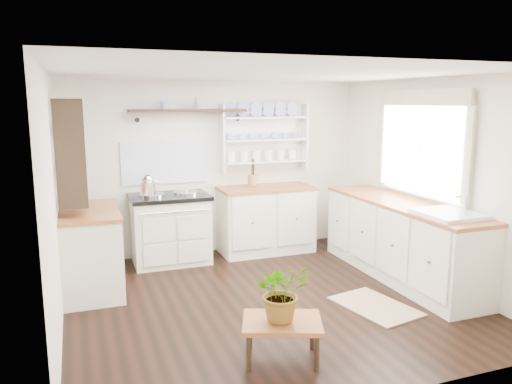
{
  "coord_description": "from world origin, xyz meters",
  "views": [
    {
      "loc": [
        -1.8,
        -4.58,
        2.04
      ],
      "look_at": [
        -0.04,
        0.25,
        1.1
      ],
      "focal_mm": 35.0,
      "sensor_mm": 36.0,
      "label": 1
    }
  ],
  "objects": [
    {
      "name": "potted_plant",
      "position": [
        -0.34,
        -1.19,
        0.57
      ],
      "size": [
        0.49,
        0.44,
        0.48
      ],
      "primitive_type": "imported",
      "rotation": [
        0.0,
        0.0,
        -0.18
      ],
      "color": "#3F7233",
      "rests_on": "center_table"
    },
    {
      "name": "left_cabinets",
      "position": [
        -1.7,
        0.9,
        0.46
      ],
      "size": [
        0.62,
        1.13,
        0.9
      ],
      "color": "beige",
      "rests_on": "floor"
    },
    {
      "name": "back_cabinets",
      "position": [
        0.6,
        1.6,
        0.46
      ],
      "size": [
        1.27,
        0.63,
        0.9
      ],
      "color": "beige",
      "rests_on": "floor"
    },
    {
      "name": "ceiling",
      "position": [
        0.0,
        0.0,
        2.3
      ],
      "size": [
        4.0,
        3.8,
        0.01
      ],
      "primitive_type": "cube",
      "color": "white",
      "rests_on": "wall_back"
    },
    {
      "name": "left_shelving",
      "position": [
        -1.84,
        0.9,
        1.55
      ],
      "size": [
        0.28,
        0.8,
        1.05
      ],
      "primitive_type": "cube",
      "color": "black",
      "rests_on": "wall_left"
    },
    {
      "name": "right_cabinets",
      "position": [
        1.7,
        0.1,
        0.46
      ],
      "size": [
        0.62,
        2.43,
        0.9
      ],
      "color": "beige",
      "rests_on": "floor"
    },
    {
      "name": "center_table",
      "position": [
        -0.34,
        -1.19,
        0.29
      ],
      "size": [
        0.74,
        0.63,
        0.34
      ],
      "rotation": [
        0.0,
        0.0,
        -0.37
      ],
      "color": "brown",
      "rests_on": "floor"
    },
    {
      "name": "wall_left",
      "position": [
        -2.0,
        0.0,
        1.15
      ],
      "size": [
        0.02,
        3.8,
        2.3
      ],
      "primitive_type": "cube",
      "color": "silver",
      "rests_on": "ground"
    },
    {
      "name": "kettle",
      "position": [
        -0.99,
        1.45,
        1.05
      ],
      "size": [
        0.19,
        0.19,
        0.23
      ],
      "primitive_type": null,
      "color": "silver",
      "rests_on": "aga_cooker"
    },
    {
      "name": "high_shelf",
      "position": [
        -0.4,
        1.78,
        1.91
      ],
      "size": [
        1.5,
        0.29,
        0.16
      ],
      "color": "black",
      "rests_on": "wall_back"
    },
    {
      "name": "aga_cooker",
      "position": [
        -0.71,
        1.57,
        0.45
      ],
      "size": [
        0.98,
        0.68,
        0.91
      ],
      "color": "beige",
      "rests_on": "floor"
    },
    {
      "name": "floor_rug",
      "position": [
        0.95,
        -0.56,
        0.01
      ],
      "size": [
        0.71,
        0.94,
        0.02
      ],
      "primitive_type": "cube",
      "rotation": [
        0.0,
        0.0,
        0.2
      ],
      "color": "#7E6749",
      "rests_on": "floor"
    },
    {
      "name": "wall_right",
      "position": [
        2.0,
        0.0,
        1.15
      ],
      "size": [
        0.02,
        3.8,
        2.3
      ],
      "primitive_type": "cube",
      "color": "silver",
      "rests_on": "ground"
    },
    {
      "name": "plate_rack",
      "position": [
        0.65,
        1.86,
        1.56
      ],
      "size": [
        1.2,
        0.22,
        0.9
      ],
      "color": "white",
      "rests_on": "wall_back"
    },
    {
      "name": "wall_back",
      "position": [
        0.0,
        1.9,
        1.15
      ],
      "size": [
        4.0,
        0.02,
        2.3
      ],
      "primitive_type": "cube",
      "color": "silver",
      "rests_on": "ground"
    },
    {
      "name": "floor",
      "position": [
        0.0,
        0.0,
        0.0
      ],
      "size": [
        4.0,
        3.8,
        0.01
      ],
      "primitive_type": "cube",
      "color": "black",
      "rests_on": "ground"
    },
    {
      "name": "utensil_crock",
      "position": [
        0.44,
        1.68,
        0.98
      ],
      "size": [
        0.13,
        0.13,
        0.15
      ],
      "primitive_type": "cylinder",
      "color": "#9E693A",
      "rests_on": "back_cabinets"
    },
    {
      "name": "belfast_sink",
      "position": [
        1.7,
        -0.65,
        0.8
      ],
      "size": [
        0.55,
        0.6,
        0.45
      ],
      "color": "white",
      "rests_on": "right_cabinets"
    },
    {
      "name": "window",
      "position": [
        1.95,
        0.15,
        1.56
      ],
      "size": [
        0.08,
        1.55,
        1.22
      ],
      "color": "white",
      "rests_on": "wall_right"
    }
  ]
}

